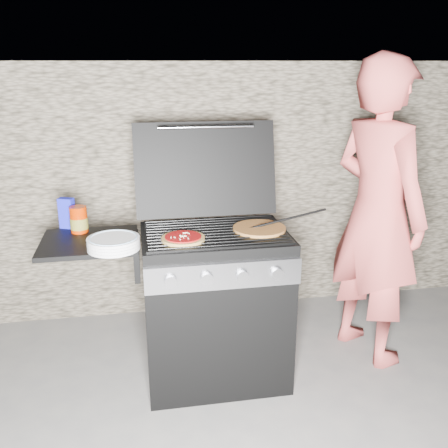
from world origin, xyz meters
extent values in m
plane|color=#545252|center=(0.00, 0.00, 0.00)|extent=(50.00, 50.00, 0.00)
cube|color=gray|center=(0.00, 1.05, 0.90)|extent=(8.00, 0.35, 1.80)
cylinder|color=#B5773C|center=(0.25, -0.02, 0.92)|extent=(0.33, 0.33, 0.02)
cylinder|color=#9E2300|center=(-0.73, 0.14, 0.97)|extent=(0.10, 0.10, 0.14)
cube|color=#151AB8|center=(-0.80, 0.23, 0.99)|extent=(0.09, 0.07, 0.17)
cylinder|color=silver|center=(-0.54, -0.16, 0.93)|extent=(0.27, 0.27, 0.06)
imported|color=#BC4744|center=(1.00, 0.11, 0.93)|extent=(0.65, 0.79, 1.85)
cylinder|color=black|center=(0.39, 0.00, 0.96)|extent=(0.49, 0.05, 0.10)
camera|label=1|loc=(-0.40, -2.55, 1.79)|focal=40.00mm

